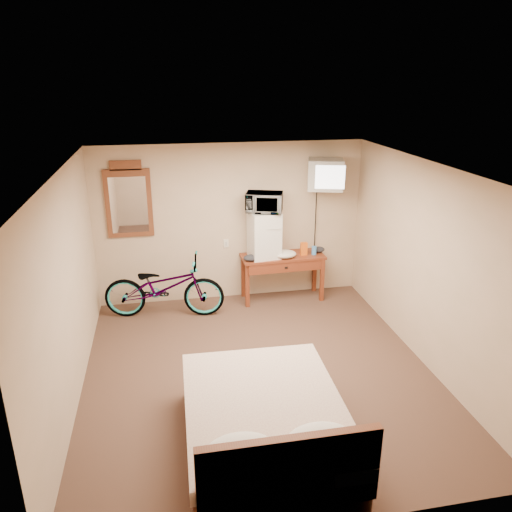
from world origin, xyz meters
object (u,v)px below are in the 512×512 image
at_px(microwave, 264,202).
at_px(blue_cup, 314,250).
at_px(wall_mirror, 129,201).
at_px(bed, 266,427).
at_px(mini_fridge, 264,235).
at_px(crt_television, 325,174).
at_px(desk, 283,263).
at_px(bicycle, 164,287).

height_order(microwave, blue_cup, microwave).
distance_m(blue_cup, wall_mirror, 2.96).
relative_size(microwave, wall_mirror, 0.47).
xyz_separation_m(wall_mirror, bed, (1.33, -3.65, -1.39)).
bearing_deg(microwave, mini_fridge, -105.89).
bearing_deg(crt_television, wall_mirror, 175.13).
bearing_deg(blue_cup, crt_television, 16.69).
bearing_deg(crt_television, desk, -178.24).
height_order(desk, bed, bed).
bearing_deg(blue_cup, desk, 177.45).
xyz_separation_m(desk, blue_cup, (0.50, -0.02, 0.19)).
distance_m(desk, crt_television, 1.54).
bearing_deg(desk, crt_television, 1.76).
distance_m(mini_fridge, wall_mirror, 2.11).
height_order(desk, microwave, microwave).
bearing_deg(microwave, wall_mirror, -169.03).
relative_size(wall_mirror, bicycle, 0.65).
distance_m(microwave, crt_television, 1.02).
bearing_deg(blue_cup, mini_fridge, 176.17).
relative_size(desk, bed, 0.66).
xyz_separation_m(desk, microwave, (-0.30, 0.03, 1.00)).
bearing_deg(bicycle, mini_fridge, -71.93).
height_order(crt_television, bicycle, crt_television).
relative_size(crt_television, bed, 0.33).
bearing_deg(mini_fridge, wall_mirror, 173.20).
xyz_separation_m(mini_fridge, bicycle, (-1.58, -0.26, -0.64)).
height_order(mini_fridge, bed, mini_fridge).
bearing_deg(microwave, desk, 11.80).
height_order(microwave, bed, microwave).
relative_size(microwave, bicycle, 0.30).
xyz_separation_m(microwave, blue_cup, (0.80, -0.05, -0.81)).
relative_size(desk, bicycle, 0.74).
relative_size(crt_television, bicycle, 0.37).
distance_m(wall_mirror, bed, 4.13).
xyz_separation_m(mini_fridge, crt_television, (0.94, -0.01, 0.91)).
distance_m(blue_cup, crt_television, 1.21).
xyz_separation_m(mini_fridge, wall_mirror, (-2.01, 0.24, 0.58)).
height_order(wall_mirror, bed, wall_mirror).
bearing_deg(blue_cup, microwave, 176.15).
height_order(desk, blue_cup, blue_cup).
bearing_deg(blue_cup, bed, -113.96).
relative_size(blue_cup, wall_mirror, 0.12).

